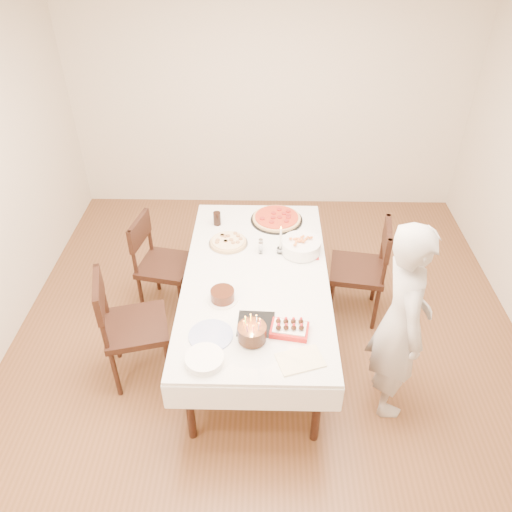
{
  "coord_description": "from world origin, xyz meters",
  "views": [
    {
      "loc": [
        -0.03,
        -2.99,
        3.25
      ],
      "look_at": [
        -0.1,
        0.07,
        0.94
      ],
      "focal_mm": 35.0,
      "sensor_mm": 36.0,
      "label": 1
    }
  ],
  "objects_px": {
    "layer_cake": "(223,295)",
    "chair_right_savory": "(357,270)",
    "chair_left_dessert": "(136,326)",
    "pasta_bowl": "(301,246)",
    "taper_candle": "(281,240)",
    "person": "(401,322)",
    "strawberry_box": "(290,329)",
    "pizza_pepperoni": "(277,218)",
    "cola_glass": "(217,219)",
    "dining_table": "(256,310)",
    "birthday_cake": "(252,329)",
    "chair_left_savory": "(165,265)",
    "pizza_white": "(228,242)"
  },
  "relations": [
    {
      "from": "pasta_bowl",
      "to": "dining_table",
      "type": "bearing_deg",
      "value": -138.82
    },
    {
      "from": "person",
      "to": "pizza_pepperoni",
      "type": "relative_size",
      "value": 3.38
    },
    {
      "from": "pizza_white",
      "to": "birthday_cake",
      "type": "relative_size",
      "value": 1.72
    },
    {
      "from": "chair_right_savory",
      "to": "chair_left_dessert",
      "type": "bearing_deg",
      "value": -148.45
    },
    {
      "from": "person",
      "to": "pasta_bowl",
      "type": "xyz_separation_m",
      "value": [
        -0.65,
        0.88,
        0.0
      ]
    },
    {
      "from": "dining_table",
      "to": "cola_glass",
      "type": "height_order",
      "value": "cola_glass"
    },
    {
      "from": "chair_left_dessert",
      "to": "pasta_bowl",
      "type": "distance_m",
      "value": 1.48
    },
    {
      "from": "dining_table",
      "to": "chair_left_savory",
      "type": "xyz_separation_m",
      "value": [
        -0.83,
        0.47,
        0.1
      ]
    },
    {
      "from": "chair_left_dessert",
      "to": "birthday_cake",
      "type": "bearing_deg",
      "value": 143.91
    },
    {
      "from": "person",
      "to": "birthday_cake",
      "type": "distance_m",
      "value": 1.04
    },
    {
      "from": "taper_candle",
      "to": "cola_glass",
      "type": "relative_size",
      "value": 2.16
    },
    {
      "from": "pizza_white",
      "to": "cola_glass",
      "type": "bearing_deg",
      "value": 111.34
    },
    {
      "from": "pizza_white",
      "to": "birthday_cake",
      "type": "xyz_separation_m",
      "value": [
        0.23,
        -1.11,
        0.08
      ]
    },
    {
      "from": "chair_left_savory",
      "to": "taper_candle",
      "type": "xyz_separation_m",
      "value": [
        1.03,
        -0.16,
        0.41
      ]
    },
    {
      "from": "pizza_white",
      "to": "strawberry_box",
      "type": "bearing_deg",
      "value": -64.67
    },
    {
      "from": "taper_candle",
      "to": "birthday_cake",
      "type": "distance_m",
      "value": 1.02
    },
    {
      "from": "dining_table",
      "to": "pizza_white",
      "type": "relative_size",
      "value": 6.34
    },
    {
      "from": "birthday_cake",
      "to": "strawberry_box",
      "type": "distance_m",
      "value": 0.28
    },
    {
      "from": "chair_left_dessert",
      "to": "pizza_white",
      "type": "relative_size",
      "value": 2.98
    },
    {
      "from": "chair_right_savory",
      "to": "strawberry_box",
      "type": "relative_size",
      "value": 3.8
    },
    {
      "from": "taper_candle",
      "to": "birthday_cake",
      "type": "xyz_separation_m",
      "value": [
        -0.21,
        -1.0,
        -0.04
      ]
    },
    {
      "from": "layer_cake",
      "to": "chair_right_savory",
      "type": "bearing_deg",
      "value": 32.14
    },
    {
      "from": "birthday_cake",
      "to": "strawberry_box",
      "type": "bearing_deg",
      "value": 16.64
    },
    {
      "from": "pizza_pepperoni",
      "to": "pasta_bowl",
      "type": "bearing_deg",
      "value": -67.9
    },
    {
      "from": "chair_right_savory",
      "to": "cola_glass",
      "type": "bearing_deg",
      "value": 174.85
    },
    {
      "from": "person",
      "to": "birthday_cake",
      "type": "xyz_separation_m",
      "value": [
        -1.03,
        -0.13,
        0.04
      ]
    },
    {
      "from": "dining_table",
      "to": "taper_candle",
      "type": "distance_m",
      "value": 0.63
    },
    {
      "from": "person",
      "to": "strawberry_box",
      "type": "distance_m",
      "value": 0.78
    },
    {
      "from": "chair_left_dessert",
      "to": "taper_candle",
      "type": "relative_size",
      "value": 3.7
    },
    {
      "from": "person",
      "to": "cola_glass",
      "type": "xyz_separation_m",
      "value": [
        -1.38,
        1.29,
        0.01
      ]
    },
    {
      "from": "birthday_cake",
      "to": "strawberry_box",
      "type": "xyz_separation_m",
      "value": [
        0.26,
        0.08,
        -0.07
      ]
    },
    {
      "from": "taper_candle",
      "to": "birthday_cake",
      "type": "height_order",
      "value": "taper_candle"
    },
    {
      "from": "person",
      "to": "birthday_cake",
      "type": "bearing_deg",
      "value": 96.15
    },
    {
      "from": "dining_table",
      "to": "chair_left_dessert",
      "type": "relative_size",
      "value": 2.13
    },
    {
      "from": "chair_left_savory",
      "to": "taper_candle",
      "type": "distance_m",
      "value": 1.12
    },
    {
      "from": "chair_left_savory",
      "to": "chair_left_dessert",
      "type": "distance_m",
      "value": 0.81
    },
    {
      "from": "dining_table",
      "to": "layer_cake",
      "type": "bearing_deg",
      "value": -129.58
    },
    {
      "from": "layer_cake",
      "to": "chair_left_savory",
      "type": "bearing_deg",
      "value": 127.59
    },
    {
      "from": "cola_glass",
      "to": "chair_right_savory",
      "type": "bearing_deg",
      "value": -14.07
    },
    {
      "from": "pizza_pepperoni",
      "to": "pasta_bowl",
      "type": "relative_size",
      "value": 1.47
    },
    {
      "from": "layer_cake",
      "to": "chair_left_dessert",
      "type": "bearing_deg",
      "value": -176.36
    },
    {
      "from": "chair_left_dessert",
      "to": "person",
      "type": "relative_size",
      "value": 0.62
    },
    {
      "from": "chair_right_savory",
      "to": "layer_cake",
      "type": "relative_size",
      "value": 4.36
    },
    {
      "from": "birthday_cake",
      "to": "person",
      "type": "bearing_deg",
      "value": 7.41
    },
    {
      "from": "taper_candle",
      "to": "birthday_cake",
      "type": "bearing_deg",
      "value": -101.81
    },
    {
      "from": "chair_right_savory",
      "to": "chair_left_savory",
      "type": "relative_size",
      "value": 1.04
    },
    {
      "from": "chair_right_savory",
      "to": "pizza_pepperoni",
      "type": "bearing_deg",
      "value": 160.24
    },
    {
      "from": "dining_table",
      "to": "layer_cake",
      "type": "distance_m",
      "value": 0.57
    },
    {
      "from": "chair_left_dessert",
      "to": "layer_cake",
      "type": "distance_m",
      "value": 0.74
    },
    {
      "from": "pasta_bowl",
      "to": "layer_cake",
      "type": "xyz_separation_m",
      "value": [
        -0.61,
        -0.62,
        -0.01
      ]
    }
  ]
}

